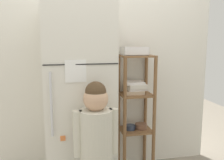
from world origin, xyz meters
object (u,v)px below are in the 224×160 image
(pantry_shelf_unit, at_px, (136,103))
(fruit_bin, at_px, (136,52))
(refrigerator, at_px, (79,99))
(child_standing, at_px, (96,136))

(pantry_shelf_unit, distance_m, fruit_bin, 0.54)
(refrigerator, relative_size, fruit_bin, 6.83)
(refrigerator, height_order, pantry_shelf_unit, refrigerator)
(fruit_bin, bearing_deg, child_standing, -130.00)
(refrigerator, height_order, child_standing, refrigerator)
(refrigerator, xyz_separation_m, fruit_bin, (0.60, 0.17, 0.43))
(refrigerator, xyz_separation_m, pantry_shelf_unit, (0.61, 0.15, -0.11))
(refrigerator, bearing_deg, fruit_bin, 15.43)
(child_standing, distance_m, pantry_shelf_unit, 0.79)
(refrigerator, bearing_deg, child_standing, -77.97)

